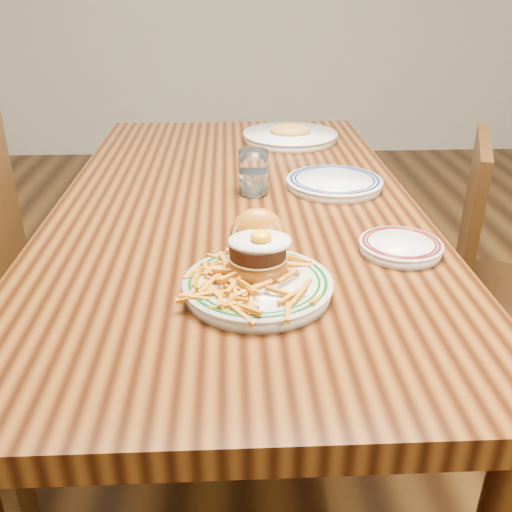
{
  "coord_description": "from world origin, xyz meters",
  "views": [
    {
      "loc": [
        -0.01,
        -1.29,
        1.24
      ],
      "look_at": [
        0.03,
        -0.43,
        0.81
      ],
      "focal_mm": 40.0,
      "sensor_mm": 36.0,
      "label": 1
    }
  ],
  "objects_px": {
    "table": "(237,233)",
    "side_plate": "(401,246)",
    "chair_right": "(503,282)",
    "main_plate": "(258,272)"
  },
  "relations": [
    {
      "from": "main_plate",
      "to": "side_plate",
      "type": "relative_size",
      "value": 1.6
    },
    {
      "from": "chair_right",
      "to": "main_plate",
      "type": "relative_size",
      "value": 3.25
    },
    {
      "from": "chair_right",
      "to": "main_plate",
      "type": "bearing_deg",
      "value": 56.9
    },
    {
      "from": "main_plate",
      "to": "side_plate",
      "type": "distance_m",
      "value": 0.31
    },
    {
      "from": "chair_right",
      "to": "side_plate",
      "type": "xyz_separation_m",
      "value": [
        -0.44,
        -0.39,
        0.31
      ]
    },
    {
      "from": "chair_right",
      "to": "main_plate",
      "type": "distance_m",
      "value": 0.95
    },
    {
      "from": "table",
      "to": "side_plate",
      "type": "xyz_separation_m",
      "value": [
        0.31,
        -0.3,
        0.1
      ]
    },
    {
      "from": "chair_right",
      "to": "side_plate",
      "type": "relative_size",
      "value": 5.21
    },
    {
      "from": "chair_right",
      "to": "main_plate",
      "type": "height_order",
      "value": "main_plate"
    },
    {
      "from": "table",
      "to": "side_plate",
      "type": "relative_size",
      "value": 9.78
    }
  ]
}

